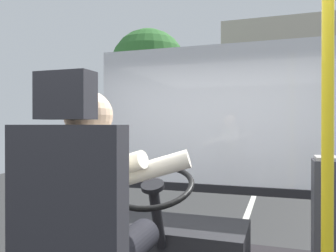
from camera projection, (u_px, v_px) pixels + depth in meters
The scene contains 6 objects.
ground at pixel (258, 185), 10.18m from camera, with size 18.00×44.00×0.06m.
bus_driver at pixel (97, 207), 1.48m from camera, with size 0.75×0.56×0.80m.
steering_console at pixel (173, 247), 2.54m from camera, with size 1.10×0.98×0.87m.
handrail_pole at pixel (328, 137), 1.26m from camera, with size 0.04×0.04×2.21m.
windshield_panel at pixel (215, 135), 3.35m from camera, with size 2.50×0.08×1.48m.
street_tree at pixel (149, 68), 12.80m from camera, with size 2.89×2.89×5.42m.
Camera 1 is at (0.62, -1.71, 1.82)m, focal length 35.93 mm.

